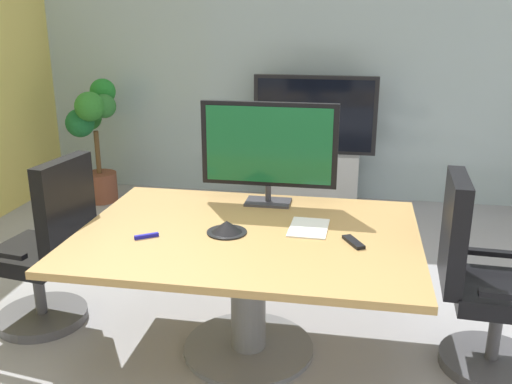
# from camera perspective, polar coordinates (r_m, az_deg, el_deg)

# --- Properties ---
(ground_plane) EXTENTS (7.63, 7.63, 0.00)m
(ground_plane) POSITION_cam_1_polar(r_m,az_deg,el_deg) (3.22, -0.65, -18.36)
(ground_plane) COLOR #99999E
(wall_back_glass_partition) EXTENTS (5.77, 0.10, 2.63)m
(wall_back_glass_partition) POSITION_cam_1_polar(r_m,az_deg,el_deg) (5.92, 5.50, 12.06)
(wall_back_glass_partition) COLOR #9EB2B7
(wall_back_glass_partition) RESTS_ON ground
(conference_table) EXTENTS (1.85, 1.35, 0.75)m
(conference_table) POSITION_cam_1_polar(r_m,az_deg,el_deg) (3.18, -0.81, -6.99)
(conference_table) COLOR #B2894C
(conference_table) RESTS_ON ground
(office_chair_left) EXTENTS (0.62, 0.60, 1.09)m
(office_chair_left) POSITION_cam_1_polar(r_m,az_deg,el_deg) (3.72, -20.23, -6.21)
(office_chair_left) COLOR #4C4C51
(office_chair_left) RESTS_ON ground
(office_chair_right) EXTENTS (0.61, 0.58, 1.09)m
(office_chair_right) POSITION_cam_1_polar(r_m,az_deg,el_deg) (3.33, 21.76, -9.32)
(office_chair_right) COLOR #4C4C51
(office_chair_right) RESTS_ON ground
(tv_monitor) EXTENTS (0.84, 0.18, 0.64)m
(tv_monitor) POSITION_cam_1_polar(r_m,az_deg,el_deg) (3.47, 1.30, 4.52)
(tv_monitor) COLOR #333338
(tv_monitor) RESTS_ON conference_table
(wall_display_unit) EXTENTS (1.20, 0.36, 1.31)m
(wall_display_unit) POSITION_cam_1_polar(r_m,az_deg,el_deg) (5.72, 5.80, 2.95)
(wall_display_unit) COLOR #B7BABC
(wall_display_unit) RESTS_ON ground
(potted_plant) EXTENTS (0.52, 0.64, 1.24)m
(potted_plant) POSITION_cam_1_polar(r_m,az_deg,el_deg) (5.99, -16.02, 5.99)
(potted_plant) COLOR brown
(potted_plant) RESTS_ON ground
(conference_phone) EXTENTS (0.22, 0.22, 0.07)m
(conference_phone) POSITION_cam_1_polar(r_m,az_deg,el_deg) (3.09, -2.96, -3.59)
(conference_phone) COLOR black
(conference_phone) RESTS_ON conference_table
(remote_control) EXTENTS (0.12, 0.17, 0.02)m
(remote_control) POSITION_cam_1_polar(r_m,az_deg,el_deg) (3.00, 9.79, -4.98)
(remote_control) COLOR black
(remote_control) RESTS_ON conference_table
(whiteboard_marker) EXTENTS (0.12, 0.09, 0.02)m
(whiteboard_marker) POSITION_cam_1_polar(r_m,az_deg,el_deg) (3.08, -10.97, -4.37)
(whiteboard_marker) COLOR #1919A5
(whiteboard_marker) RESTS_ON conference_table
(paper_notepad) EXTENTS (0.22, 0.31, 0.01)m
(paper_notepad) POSITION_cam_1_polar(r_m,az_deg,el_deg) (3.17, 5.33, -3.60)
(paper_notepad) COLOR white
(paper_notepad) RESTS_ON conference_table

